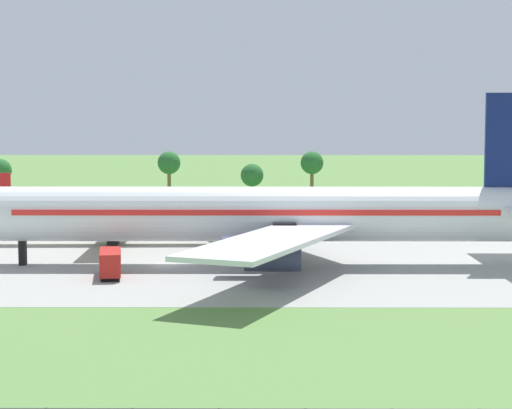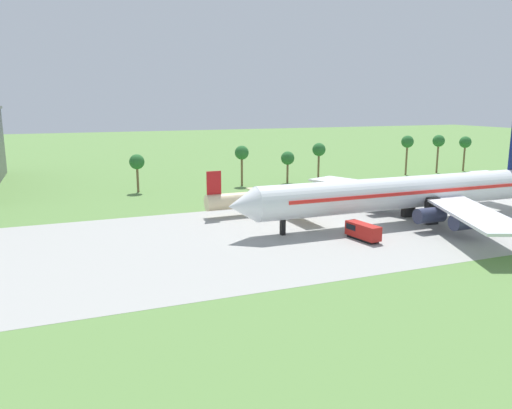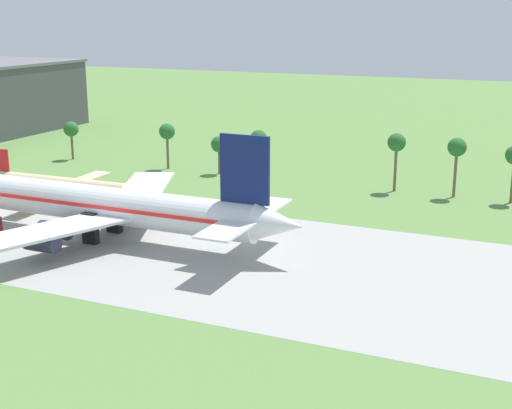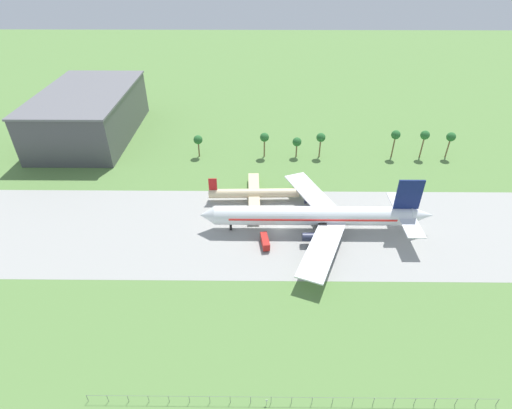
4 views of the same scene
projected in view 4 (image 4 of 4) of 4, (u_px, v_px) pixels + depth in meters
ground_plane at (280, 230)px, 123.59m from camera, size 600.00×600.00×0.00m
taxiway_strip at (280, 230)px, 123.58m from camera, size 320.00×44.00×0.02m
jet_airliner at (317, 216)px, 120.43m from camera, size 70.50×55.34×18.12m
regional_aircraft at (254, 193)px, 135.31m from camera, size 30.69×27.65×8.86m
baggage_tug at (265, 241)px, 116.85m from camera, size 2.93×6.62×2.64m
perimeter_fence at (292, 399)px, 77.49m from camera, size 80.10×0.10×2.10m
no_stopping_sign at (267, 401)px, 77.49m from camera, size 0.44×0.08×1.68m
terminal_building at (89, 114)px, 174.70m from camera, size 36.72×61.20×20.16m
palm_tree_row at (336, 138)px, 158.67m from camera, size 104.21×3.60×11.64m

